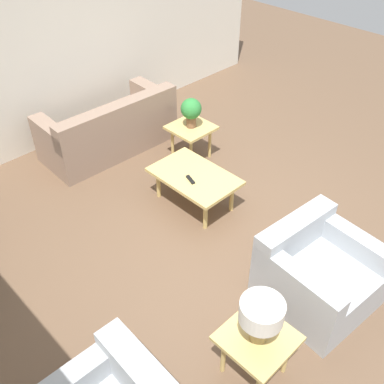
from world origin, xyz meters
The scene contains 10 objects.
ground_plane centered at (0.00, 0.00, 0.00)m, with size 14.00×14.00×0.00m, color brown.
wall_right centered at (3.06, 0.00, 1.35)m, with size 0.12×7.20×2.70m.
sofa centered at (2.28, -0.12, 0.30)m, with size 0.87×1.81×0.78m.
armchair centered at (-1.10, 0.05, 0.30)m, with size 0.97×0.98×0.75m.
coffee_table centered at (0.65, -0.12, 0.36)m, with size 0.99×0.64×0.41m.
side_table_plant centered at (1.37, -0.77, 0.40)m, with size 0.52×0.52×0.47m.
side_table_lamp centered at (-1.20, 1.04, 0.40)m, with size 0.52×0.52×0.47m.
potted_plant centered at (1.37, -0.77, 0.71)m, with size 0.26×0.26×0.39m.
table_lamp centered at (-1.20, 1.04, 0.74)m, with size 0.33×0.33×0.39m.
remote_control centered at (0.61, -0.01, 0.42)m, with size 0.16×0.09×0.02m.
Camera 1 is at (-2.24, 2.76, 3.44)m, focal length 42.00 mm.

